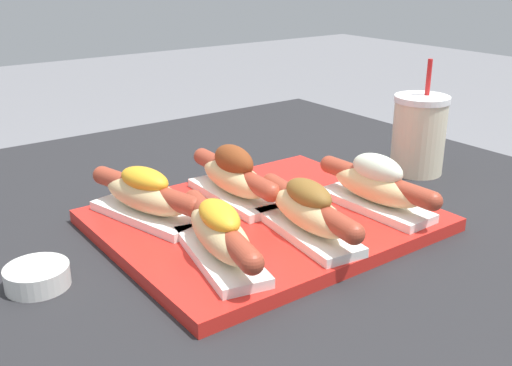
% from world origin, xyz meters
% --- Properties ---
extents(serving_tray, '(0.42, 0.35, 0.02)m').
position_xyz_m(serving_tray, '(-0.05, -0.04, 0.71)').
color(serving_tray, red).
rests_on(serving_tray, patio_table).
extents(hot_dog_0, '(0.09, 0.21, 0.07)m').
position_xyz_m(hot_dog_0, '(-0.17, -0.12, 0.76)').
color(hot_dog_0, white).
rests_on(hot_dog_0, serving_tray).
extents(hot_dog_1, '(0.08, 0.21, 0.07)m').
position_xyz_m(hot_dog_1, '(-0.04, -0.13, 0.76)').
color(hot_dog_1, white).
rests_on(hot_dog_1, serving_tray).
extents(hot_dog_2, '(0.07, 0.21, 0.08)m').
position_xyz_m(hot_dog_2, '(0.09, -0.12, 0.76)').
color(hot_dog_2, white).
rests_on(hot_dog_2, serving_tray).
extents(hot_dog_3, '(0.10, 0.21, 0.07)m').
position_xyz_m(hot_dog_3, '(-0.18, 0.04, 0.76)').
color(hot_dog_3, white).
rests_on(hot_dog_3, serving_tray).
extents(hot_dog_4, '(0.07, 0.21, 0.08)m').
position_xyz_m(hot_dog_4, '(-0.05, 0.03, 0.76)').
color(hot_dog_4, white).
rests_on(hot_dog_4, serving_tray).
extents(sauce_bowl, '(0.07, 0.07, 0.02)m').
position_xyz_m(sauce_bowl, '(-0.35, -0.02, 0.72)').
color(sauce_bowl, silver).
rests_on(sauce_bowl, patio_table).
extents(drink_cup, '(0.09, 0.09, 0.19)m').
position_xyz_m(drink_cup, '(0.30, -0.02, 0.77)').
color(drink_cup, beige).
rests_on(drink_cup, patio_table).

